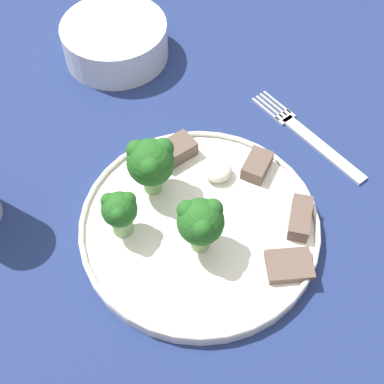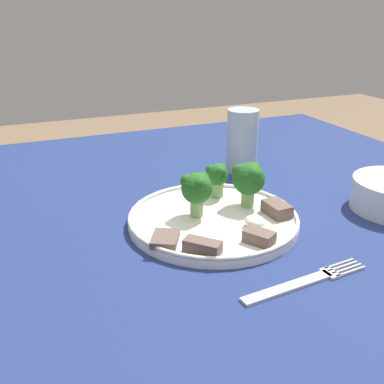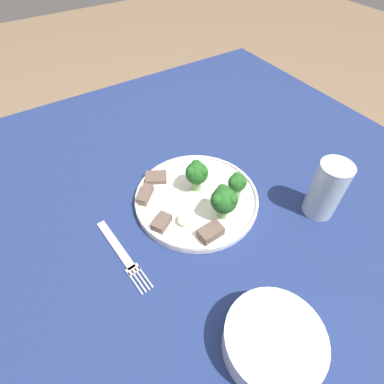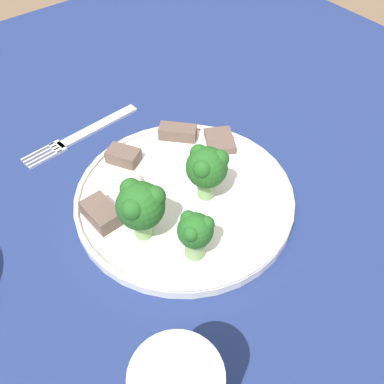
% 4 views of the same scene
% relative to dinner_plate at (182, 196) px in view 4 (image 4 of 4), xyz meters
% --- Properties ---
extents(table, '(1.16, 1.14, 0.75)m').
position_rel_dinner_plate_xyz_m(table, '(-0.00, 0.01, -0.10)').
color(table, navy).
rests_on(table, ground_plane).
extents(dinner_plate, '(0.26, 0.26, 0.02)m').
position_rel_dinner_plate_xyz_m(dinner_plate, '(0.00, 0.00, 0.00)').
color(dinner_plate, white).
rests_on(dinner_plate, table).
extents(fork, '(0.03, 0.18, 0.00)m').
position_rel_dinner_plate_xyz_m(fork, '(0.18, 0.04, -0.01)').
color(fork, silver).
rests_on(fork, table).
extents(broccoli_floret_near_rim_left, '(0.05, 0.05, 0.07)m').
position_rel_dinner_plate_xyz_m(broccoli_floret_near_rim_left, '(-0.02, 0.07, 0.05)').
color(broccoli_floret_near_rim_left, '#7FA866').
rests_on(broccoli_floret_near_rim_left, dinner_plate).
extents(broccoli_floret_center_left, '(0.05, 0.05, 0.07)m').
position_rel_dinner_plate_xyz_m(broccoli_floret_center_left, '(-0.02, -0.02, 0.05)').
color(broccoli_floret_center_left, '#7FA866').
rests_on(broccoli_floret_center_left, dinner_plate).
extents(broccoli_floret_back_left, '(0.04, 0.04, 0.06)m').
position_rel_dinner_plate_xyz_m(broccoli_floret_back_left, '(-0.08, 0.04, 0.04)').
color(broccoli_floret_back_left, '#7FA866').
rests_on(broccoli_floret_back_left, dinner_plate).
extents(meat_slice_front_slice, '(0.06, 0.05, 0.01)m').
position_rel_dinner_plate_xyz_m(meat_slice_front_slice, '(0.04, -0.09, 0.01)').
color(meat_slice_front_slice, brown).
rests_on(meat_slice_front_slice, dinner_plate).
extents(meat_slice_middle_slice, '(0.05, 0.03, 0.02)m').
position_rel_dinner_plate_xyz_m(meat_slice_middle_slice, '(0.03, 0.09, 0.01)').
color(meat_slice_middle_slice, brown).
rests_on(meat_slice_middle_slice, dinner_plate).
extents(meat_slice_rear_slice, '(0.05, 0.04, 0.02)m').
position_rel_dinner_plate_xyz_m(meat_slice_rear_slice, '(0.09, 0.02, 0.01)').
color(meat_slice_rear_slice, brown).
rests_on(meat_slice_rear_slice, dinner_plate).
extents(meat_slice_edge_slice, '(0.05, 0.05, 0.02)m').
position_rel_dinner_plate_xyz_m(meat_slice_edge_slice, '(0.09, -0.06, 0.01)').
color(meat_slice_edge_slice, brown).
rests_on(meat_slice_edge_slice, dinner_plate).
extents(sauce_dollop, '(0.03, 0.03, 0.02)m').
position_rel_dinner_plate_xyz_m(sauce_dollop, '(0.05, 0.04, 0.01)').
color(sauce_dollop, silver).
rests_on(sauce_dollop, dinner_plate).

